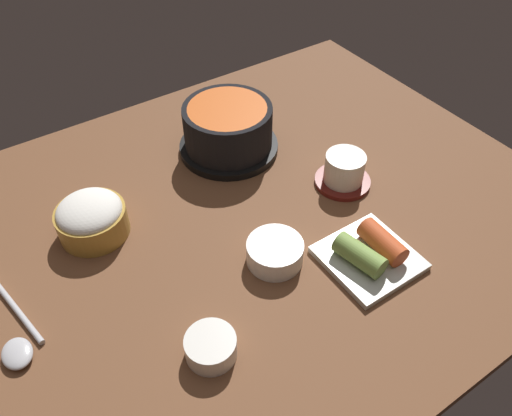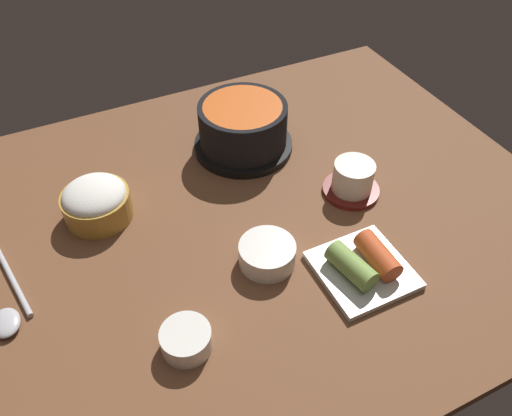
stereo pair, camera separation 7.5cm
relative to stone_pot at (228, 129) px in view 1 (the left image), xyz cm
name	(u,v)px [view 1 (the left image)]	position (x,y,z in cm)	size (l,w,h in cm)	color
dining_table	(238,224)	(-7.97, -15.59, -5.42)	(100.00, 76.00, 2.00)	brown
stone_pot	(228,129)	(0.00, 0.00, 0.00)	(17.45, 17.45, 8.74)	black
rice_bowl	(91,217)	(-27.18, -5.88, -1.32)	(10.33, 10.33, 6.20)	#B78C38
tea_cup_with_saucer	(344,171)	(10.89, -18.13, -1.77)	(9.20, 9.20, 5.65)	maroon
banchan_cup_center	(276,251)	(-7.72, -25.33, -2.61)	(8.04, 8.04, 3.36)	white
kimchi_plate	(370,253)	(3.14, -32.82, -2.86)	(12.26, 12.26, 4.21)	silver
side_bowl_near	(211,346)	(-22.85, -33.04, -2.78)	(6.34, 6.34, 3.02)	white
spoon	(16,338)	(-42.08, -18.01, -3.80)	(5.14, 17.42, 1.35)	#B7B7BC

